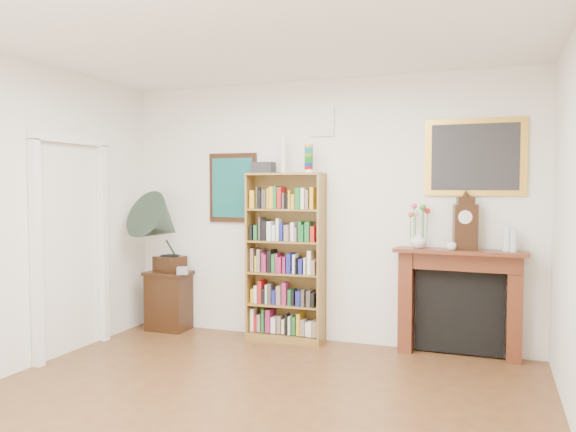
% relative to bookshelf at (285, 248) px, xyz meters
% --- Properties ---
extents(room, '(4.51, 5.01, 2.81)m').
position_rel_bookshelf_xyz_m(room, '(0.36, -2.33, 0.39)').
color(room, '#532E19').
rests_on(room, ground).
extents(door_casing, '(0.08, 1.02, 2.17)m').
position_rel_bookshelf_xyz_m(door_casing, '(-1.84, -1.13, 0.25)').
color(door_casing, white).
rests_on(door_casing, left_wall).
extents(teal_poster, '(0.58, 0.04, 0.78)m').
position_rel_bookshelf_xyz_m(teal_poster, '(-0.69, 0.15, 0.64)').
color(teal_poster, black).
rests_on(teal_poster, back_wall).
extents(small_picture, '(0.26, 0.04, 0.30)m').
position_rel_bookshelf_xyz_m(small_picture, '(0.36, 0.15, 1.34)').
color(small_picture, white).
rests_on(small_picture, back_wall).
extents(gilt_painting, '(0.95, 0.04, 0.75)m').
position_rel_bookshelf_xyz_m(gilt_painting, '(1.91, 0.15, 0.94)').
color(gilt_painting, gold).
rests_on(gilt_painting, back_wall).
extents(bookshelf, '(0.85, 0.33, 2.08)m').
position_rel_bookshelf_xyz_m(bookshelf, '(0.00, 0.00, 0.00)').
color(bookshelf, brown).
rests_on(bookshelf, floor).
extents(side_cabinet, '(0.50, 0.37, 0.68)m').
position_rel_bookshelf_xyz_m(side_cabinet, '(-1.43, -0.03, -0.67)').
color(side_cabinet, black).
rests_on(side_cabinet, floor).
extents(fireplace, '(1.26, 0.35, 1.05)m').
position_rel_bookshelf_xyz_m(fireplace, '(1.79, 0.08, -0.40)').
color(fireplace, '#4A1911').
rests_on(fireplace, floor).
extents(gramophone, '(0.74, 0.84, 0.94)m').
position_rel_bookshelf_xyz_m(gramophone, '(-1.44, -0.15, 0.20)').
color(gramophone, black).
rests_on(gramophone, side_cabinet).
extents(cd_stack, '(0.16, 0.16, 0.08)m').
position_rel_bookshelf_xyz_m(cd_stack, '(-1.18, -0.13, -0.29)').
color(cd_stack, '#ABABB7').
rests_on(cd_stack, side_cabinet).
extents(mantel_clock, '(0.24, 0.17, 0.51)m').
position_rel_bookshelf_xyz_m(mantel_clock, '(1.84, 0.04, 0.29)').
color(mantel_clock, black).
rests_on(mantel_clock, fireplace).
extents(flower_vase, '(0.19, 0.19, 0.16)m').
position_rel_bookshelf_xyz_m(flower_vase, '(1.40, 0.03, 0.13)').
color(flower_vase, silver).
rests_on(flower_vase, fireplace).
extents(teacup, '(0.10, 0.10, 0.07)m').
position_rel_bookshelf_xyz_m(teacup, '(1.72, -0.05, 0.08)').
color(teacup, silver).
rests_on(teacup, fireplace).
extents(bottle_left, '(0.07, 0.07, 0.24)m').
position_rel_bookshelf_xyz_m(bottle_left, '(2.22, 0.04, 0.16)').
color(bottle_left, silver).
rests_on(bottle_left, fireplace).
extents(bottle_right, '(0.06, 0.06, 0.20)m').
position_rel_bookshelf_xyz_m(bottle_right, '(2.27, 0.01, 0.14)').
color(bottle_right, silver).
rests_on(bottle_right, fireplace).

